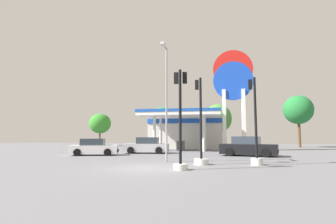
% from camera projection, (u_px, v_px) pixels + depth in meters
% --- Properties ---
extents(ground_plane, '(90.00, 90.00, 0.00)m').
position_uv_depth(ground_plane, '(147.00, 168.00, 13.19)').
color(ground_plane, slate).
rests_on(ground_plane, ground).
extents(gas_station, '(9.53, 11.61, 4.50)m').
position_uv_depth(gas_station, '(186.00, 131.00, 34.09)').
color(gas_station, beige).
rests_on(gas_station, ground).
extents(station_pole_sign, '(4.54, 0.56, 11.67)m').
position_uv_depth(station_pole_sign, '(233.00, 86.00, 29.60)').
color(station_pole_sign, white).
rests_on(station_pole_sign, ground).
extents(car_0, '(4.27, 2.67, 1.42)m').
position_uv_depth(car_0, '(94.00, 148.00, 21.96)').
color(car_0, black).
rests_on(car_0, ground).
extents(car_1, '(4.83, 3.01, 1.61)m').
position_uv_depth(car_1, '(248.00, 147.00, 21.21)').
color(car_1, black).
rests_on(car_1, ground).
extents(car_2, '(4.42, 2.28, 1.53)m').
position_uv_depth(car_2, '(147.00, 146.00, 24.58)').
color(car_2, black).
rests_on(car_2, ground).
extents(traffic_signal_0, '(0.66, 0.69, 5.05)m').
position_uv_depth(traffic_signal_0, '(256.00, 138.00, 14.62)').
color(traffic_signal_0, silver).
rests_on(traffic_signal_0, ground).
extents(traffic_signal_1, '(0.70, 0.71, 4.95)m').
position_uv_depth(traffic_signal_1, '(180.00, 131.00, 12.61)').
color(traffic_signal_1, silver).
rests_on(traffic_signal_1, ground).
extents(traffic_signal_2, '(0.83, 0.83, 5.07)m').
position_uv_depth(traffic_signal_2, '(201.00, 143.00, 14.81)').
color(traffic_signal_2, silver).
rests_on(traffic_signal_2, ground).
extents(tree_0, '(3.72, 3.72, 5.56)m').
position_uv_depth(tree_0, '(100.00, 124.00, 44.51)').
color(tree_0, brown).
rests_on(tree_0, ground).
extents(tree_1, '(4.02, 4.02, 6.49)m').
position_uv_depth(tree_1, '(162.00, 118.00, 43.14)').
color(tree_1, brown).
rests_on(tree_1, ground).
extents(tree_2, '(4.51, 4.51, 6.88)m').
position_uv_depth(tree_2, '(218.00, 119.00, 41.98)').
color(tree_2, brown).
rests_on(tree_2, ground).
extents(tree_3, '(4.20, 4.20, 7.68)m').
position_uv_depth(tree_3, '(298.00, 110.00, 37.96)').
color(tree_3, brown).
rests_on(tree_3, ground).
extents(corner_streetlamp, '(0.24, 1.48, 7.40)m').
position_uv_depth(corner_streetlamp, '(166.00, 92.00, 16.36)').
color(corner_streetlamp, gray).
rests_on(corner_streetlamp, ground).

